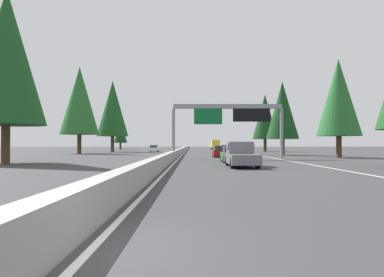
{
  "coord_description": "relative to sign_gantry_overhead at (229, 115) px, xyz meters",
  "views": [
    {
      "loc": [
        -5.72,
        -1.87,
        1.69
      ],
      "look_at": [
        66.85,
        -1.77,
        2.79
      ],
      "focal_mm": 33.89,
      "sensor_mm": 36.0,
      "label": 1
    }
  ],
  "objects": [
    {
      "name": "ground_plane",
      "position": [
        24.57,
        6.04,
        -4.96
      ],
      "size": [
        320.0,
        320.0,
        0.0
      ],
      "primitive_type": "plane",
      "color": "#38383A"
    },
    {
      "name": "median_barrier",
      "position": [
        44.57,
        6.34,
        -4.51
      ],
      "size": [
        180.0,
        0.56,
        0.9
      ],
      "primitive_type": "cube",
      "color": "#9E9B93",
      "rests_on": "ground"
    },
    {
      "name": "shoulder_stripe_right",
      "position": [
        34.57,
        -5.48,
        -4.95
      ],
      "size": [
        160.0,
        0.16,
        0.01
      ],
      "primitive_type": "cube",
      "color": "silver",
      "rests_on": "ground"
    },
    {
      "name": "shoulder_stripe_median",
      "position": [
        34.57,
        5.79,
        -4.95
      ],
      "size": [
        160.0,
        0.16,
        0.01
      ],
      "primitive_type": "cube",
      "color": "silver",
      "rests_on": "ground"
    },
    {
      "name": "sign_gantry_overhead",
      "position": [
        0.0,
        0.0,
        0.0
      ],
      "size": [
        0.5,
        12.68,
        6.23
      ],
      "color": "gray",
      "rests_on": "ground"
    },
    {
      "name": "pickup_far_right",
      "position": [
        -14.11,
        0.56,
        -4.04
      ],
      "size": [
        5.6,
        2.0,
        1.86
      ],
      "color": "slate",
      "rests_on": "ground"
    },
    {
      "name": "sedan_mid_right",
      "position": [
        -7.42,
        0.51,
        -4.28
      ],
      "size": [
        4.4,
        1.8,
        1.47
      ],
      "color": "#2D6B38",
      "rests_on": "ground"
    },
    {
      "name": "sedan_distant_a",
      "position": [
        5.35,
        0.62,
        -4.28
      ],
      "size": [
        4.4,
        1.8,
        1.47
      ],
      "color": "maroon",
      "rests_on": "ground"
    },
    {
      "name": "sedan_mid_left",
      "position": [
        40.14,
        -3.01,
        -4.28
      ],
      "size": [
        4.4,
        1.8,
        1.47
      ],
      "color": "black",
      "rests_on": "ground"
    },
    {
      "name": "box_truck_near_right",
      "position": [
        74.31,
        -3.07,
        -3.35
      ],
      "size": [
        8.5,
        2.4,
        2.95
      ],
      "color": "gold",
      "rests_on": "ground"
    },
    {
      "name": "oncoming_near",
      "position": [
        36.4,
        12.4,
        -4.28
      ],
      "size": [
        4.4,
        1.8,
        1.47
      ],
      "rotation": [
        0.0,
        0.0,
        3.14
      ],
      "color": "white",
      "rests_on": "ground"
    },
    {
      "name": "conifer_right_near",
      "position": [
        3.47,
        -13.89,
        2.48
      ],
      "size": [
        5.38,
        5.38,
        12.23
      ],
      "color": "#4C3823",
      "rests_on": "ground"
    },
    {
      "name": "conifer_right_mid",
      "position": [
        13.75,
        -9.5,
        1.84
      ],
      "size": [
        4.93,
        4.93,
        11.2
      ],
      "color": "#4C3823",
      "rests_on": "ground"
    },
    {
      "name": "conifer_right_far",
      "position": [
        39.4,
        -12.0,
        2.82
      ],
      "size": [
        5.63,
        5.63,
        12.79
      ],
      "color": "#4C3823",
      "rests_on": "ground"
    },
    {
      "name": "conifer_left_foreground",
      "position": [
        -9.77,
        20.4,
        4.31
      ],
      "size": [
        6.7,
        6.7,
        15.23
      ],
      "color": "#4C3823",
      "rests_on": "ground"
    },
    {
      "name": "conifer_left_near",
      "position": [
        22.38,
        24.07,
        4.38
      ],
      "size": [
        6.75,
        6.75,
        15.35
      ],
      "color": "#4C3823",
      "rests_on": "ground"
    },
    {
      "name": "conifer_left_mid",
      "position": [
        36.47,
        21.36,
        4.36
      ],
      "size": [
        6.74,
        6.74,
        15.32
      ],
      "color": "#4C3823",
      "rests_on": "ground"
    },
    {
      "name": "conifer_left_far",
      "position": [
        68.36,
        26.0,
        0.66
      ],
      "size": [
        4.07,
        4.07,
        9.25
      ],
      "color": "#4C3823",
      "rests_on": "ground"
    }
  ]
}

